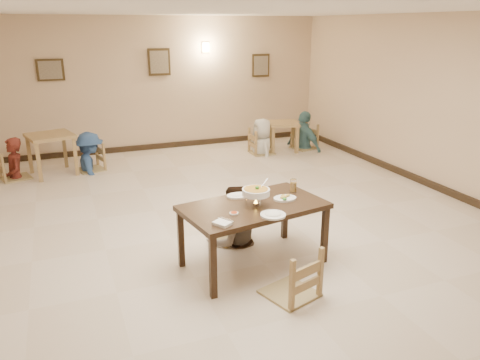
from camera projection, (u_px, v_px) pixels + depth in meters
name	position (u px, v px, depth m)	size (l,w,h in m)	color
floor	(233.00, 229.00, 6.72)	(10.00, 10.00, 0.00)	beige
ceiling	(232.00, 7.00, 5.78)	(10.00, 10.00, 0.00)	white
wall_back	(156.00, 84.00, 10.67)	(10.00, 10.00, 0.00)	beige
wall_right	(461.00, 108.00, 7.64)	(10.00, 10.00, 0.00)	beige
baseboard_back	(159.00, 146.00, 11.10)	(8.00, 0.06, 0.12)	black
baseboard_right	(447.00, 191.00, 8.08)	(0.06, 10.00, 0.12)	black
picture_a	(50.00, 70.00, 9.74)	(0.55, 0.04, 0.45)	#332614
picture_b	(159.00, 62.00, 10.51)	(0.50, 0.04, 0.60)	#332614
picture_c	(261.00, 65.00, 11.42)	(0.45, 0.04, 0.55)	#332614
wall_sconce	(206.00, 47.00, 10.80)	(0.16, 0.05, 0.22)	#FFD88C
main_table	(254.00, 211.00, 5.54)	(1.80, 1.21, 0.78)	#332114
chair_far	(228.00, 205.00, 6.30)	(0.45, 0.45, 0.97)	tan
chair_near	(291.00, 249.00, 4.93)	(0.51, 0.51, 1.10)	tan
main_diner	(233.00, 186.00, 6.11)	(0.77, 0.60, 1.58)	gray
curry_warmer	(256.00, 192.00, 5.42)	(0.36, 0.32, 0.29)	silver
rice_plate_far	(238.00, 195.00, 5.77)	(0.28, 0.28, 0.06)	white
rice_plate_near	(273.00, 215.00, 5.18)	(0.29, 0.29, 0.07)	white
fried_plate	(285.00, 198.00, 5.67)	(0.29, 0.29, 0.06)	white
chili_dish	(234.00, 213.00, 5.23)	(0.10, 0.10, 0.02)	white
napkin_cutlery	(222.00, 223.00, 4.96)	(0.25, 0.29, 0.03)	white
drink_glass	(293.00, 186.00, 5.91)	(0.08, 0.08, 0.17)	white
bg_table_left	(51.00, 141.00, 9.00)	(0.98, 0.98, 0.80)	#A3814E
bg_table_right	(283.00, 128.00, 10.77)	(0.84, 0.84, 0.67)	#A3814E
bg_chair_ll	(12.00, 152.00, 8.78)	(0.50, 0.50, 1.05)	tan
bg_chair_lr	(89.00, 145.00, 9.30)	(0.49, 0.49, 1.04)	tan
bg_chair_rl	(262.00, 130.00, 10.54)	(0.50, 0.50, 1.07)	tan
bg_chair_rr	(305.00, 126.00, 10.96)	(0.51, 0.51, 1.08)	tan
bg_diner_a	(10.00, 138.00, 8.70)	(0.58, 0.38, 1.58)	maroon
bg_diner_b	(87.00, 132.00, 9.22)	(1.01, 0.58, 1.56)	#36588D
bg_diner_c	(262.00, 119.00, 10.45)	(0.78, 0.51, 1.61)	silver
bg_diner_d	(305.00, 111.00, 10.85)	(1.04, 0.43, 1.77)	teal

